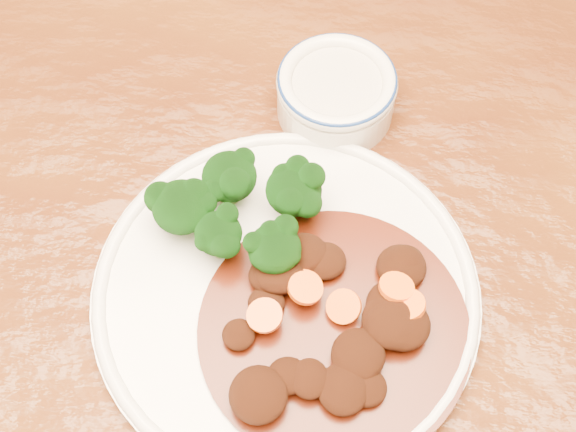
{
  "coord_description": "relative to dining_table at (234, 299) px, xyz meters",
  "views": [
    {
      "loc": [
        0.05,
        -0.3,
        1.33
      ],
      "look_at": [
        0.05,
        0.03,
        0.77
      ],
      "focal_mm": 50.0,
      "sensor_mm": 36.0,
      "label": 1
    }
  ],
  "objects": [
    {
      "name": "dining_table",
      "position": [
        0.0,
        0.0,
        0.0
      ],
      "size": [
        1.6,
        1.08,
        0.75
      ],
      "rotation": [
        0.0,
        0.0,
        -0.13
      ],
      "color": "#5F3210",
      "rests_on": "ground"
    },
    {
      "name": "dinner_plate",
      "position": [
        0.05,
        -0.04,
        0.09
      ],
      "size": [
        0.3,
        0.3,
        0.02
      ],
      "rotation": [
        0.0,
        0.0,
        0.18
      ],
      "color": "white",
      "rests_on": "dining_table"
    },
    {
      "name": "broccoli_florets",
      "position": [
        0.01,
        0.02,
        0.12
      ],
      "size": [
        0.13,
        0.11,
        0.05
      ],
      "color": "#72924B",
      "rests_on": "dinner_plate"
    },
    {
      "name": "mince_stew",
      "position": [
        0.09,
        -0.07,
        0.1
      ],
      "size": [
        0.21,
        0.21,
        0.03
      ],
      "color": "#441307",
      "rests_on": "dinner_plate"
    },
    {
      "name": "dip_bowl",
      "position": [
        0.09,
        0.15,
        0.11
      ],
      "size": [
        0.11,
        0.11,
        0.05
      ],
      "rotation": [
        0.0,
        0.0,
        0.14
      ],
      "color": "silver",
      "rests_on": "dining_table"
    }
  ]
}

